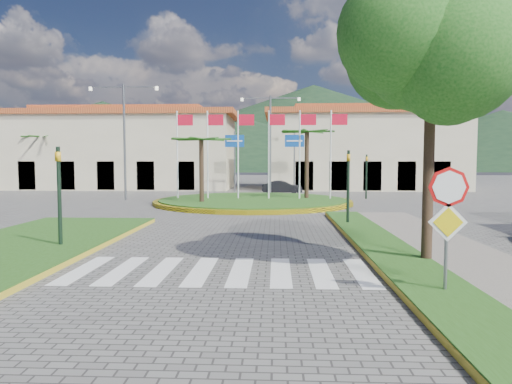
{
  "coord_description": "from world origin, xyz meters",
  "views": [
    {
      "loc": [
        1.48,
        -7.22,
        2.78
      ],
      "look_at": [
        0.81,
        8.0,
        1.72
      ],
      "focal_mm": 32.0,
      "sensor_mm": 36.0,
      "label": 1
    }
  ],
  "objects_px": {
    "car_dark_a": "(178,183)",
    "stop_sign": "(448,210)",
    "roundabout_island": "(253,201)",
    "car_dark_b": "(282,187)",
    "white_van": "(158,182)",
    "deciduous_tree": "(431,68)"
  },
  "relations": [
    {
      "from": "car_dark_a",
      "to": "stop_sign",
      "type": "bearing_deg",
      "value": -138.8
    },
    {
      "from": "roundabout_island",
      "to": "car_dark_b",
      "type": "distance_m",
      "value": 8.85
    },
    {
      "from": "stop_sign",
      "to": "car_dark_b",
      "type": "xyz_separation_m",
      "value": [
        -2.9,
        28.65,
        -1.24
      ]
    },
    {
      "from": "white_van",
      "to": "car_dark_a",
      "type": "bearing_deg",
      "value": -89.62
    },
    {
      "from": "stop_sign",
      "to": "white_van",
      "type": "distance_m",
      "value": 37.63
    },
    {
      "from": "white_van",
      "to": "car_dark_a",
      "type": "relative_size",
      "value": 1.23
    },
    {
      "from": "car_dark_b",
      "to": "white_van",
      "type": "bearing_deg",
      "value": 66.28
    },
    {
      "from": "stop_sign",
      "to": "car_dark_a",
      "type": "bearing_deg",
      "value": 110.51
    },
    {
      "from": "deciduous_tree",
      "to": "car_dark_b",
      "type": "distance_m",
      "value": 26.27
    },
    {
      "from": "roundabout_island",
      "to": "deciduous_tree",
      "type": "relative_size",
      "value": 1.87
    },
    {
      "from": "deciduous_tree",
      "to": "white_van",
      "type": "xyz_separation_m",
      "value": [
        -15.47,
        31.51,
        -4.52
      ]
    },
    {
      "from": "roundabout_island",
      "to": "car_dark_b",
      "type": "height_order",
      "value": "roundabout_island"
    },
    {
      "from": "car_dark_b",
      "to": "roundabout_island",
      "type": "bearing_deg",
      "value": 169.43
    },
    {
      "from": "deciduous_tree",
      "to": "car_dark_b",
      "type": "xyz_separation_m",
      "value": [
        -3.5,
        25.62,
        -4.63
      ]
    },
    {
      "from": "white_van",
      "to": "car_dark_b",
      "type": "xyz_separation_m",
      "value": [
        11.97,
        -5.89,
        -0.1
      ]
    },
    {
      "from": "stop_sign",
      "to": "deciduous_tree",
      "type": "xyz_separation_m",
      "value": [
        0.6,
        3.04,
        3.38
      ]
    },
    {
      "from": "white_van",
      "to": "roundabout_island",
      "type": "bearing_deg",
      "value": -136.93
    },
    {
      "from": "stop_sign",
      "to": "white_van",
      "type": "bearing_deg",
      "value": 113.3
    },
    {
      "from": "stop_sign",
      "to": "car_dark_a",
      "type": "relative_size",
      "value": 0.69
    },
    {
      "from": "stop_sign",
      "to": "deciduous_tree",
      "type": "relative_size",
      "value": 0.39
    },
    {
      "from": "stop_sign",
      "to": "white_van",
      "type": "height_order",
      "value": "stop_sign"
    },
    {
      "from": "car_dark_a",
      "to": "car_dark_b",
      "type": "relative_size",
      "value": 1.15
    }
  ]
}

